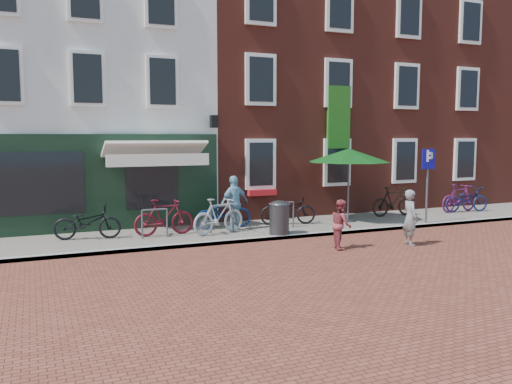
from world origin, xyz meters
name	(u,v)px	position (x,y,z in m)	size (l,w,h in m)	color
ground	(286,239)	(0.00, 0.00, 0.00)	(80.00, 80.00, 0.00)	brown
sidewalk	(293,227)	(1.00, 1.50, 0.05)	(24.00, 3.00, 0.10)	slate
building_stucco	(77,93)	(-5.00, 7.00, 4.50)	(8.00, 8.00, 9.00)	silver
building_brick_mid	(255,86)	(2.00, 7.00, 5.00)	(6.00, 8.00, 10.00)	maroon
building_brick_right	(376,91)	(8.00, 7.00, 5.00)	(6.00, 8.00, 10.00)	maroon
filler_right	(482,105)	(14.50, 7.00, 4.50)	(7.00, 8.00, 9.00)	maroon
litter_bin	(279,216)	(-0.07, 0.30, 0.65)	(0.57, 0.57, 1.06)	#353537
parking_sign	(428,173)	(5.26, 0.24, 1.75)	(0.50, 0.08, 2.43)	#4C4C4F
parasol	(349,153)	(3.08, 1.55, 2.39)	(2.75, 2.75, 2.53)	#4C4C4F
woman	(410,218)	(2.72, -2.03, 0.76)	(0.55, 0.36, 1.51)	slate
boy	(341,224)	(0.77, -1.68, 0.65)	(0.63, 0.49, 1.30)	#8F363E
cafe_person	(234,203)	(-1.00, 1.50, 0.93)	(0.97, 0.40, 1.66)	#78B0C8
bicycle_0	(87,222)	(-5.25, 1.73, 0.57)	(0.63, 1.80, 0.95)	black
bicycle_1	(164,217)	(-3.17, 1.46, 0.63)	(0.49, 1.75, 1.05)	#530D18
bicycle_2	(224,213)	(-1.22, 1.87, 0.57)	(0.63, 1.80, 0.95)	#08204E
bicycle_3	(219,216)	(-1.65, 1.08, 0.63)	(0.49, 1.75, 1.05)	#AAAAAC
bicycle_4	(288,210)	(0.94, 1.76, 0.57)	(0.63, 1.80, 0.95)	black
bicycle_5	(394,201)	(5.19, 1.86, 0.63)	(0.49, 1.75, 1.05)	black
bicycle_6	(466,199)	(8.37, 1.64, 0.57)	(0.63, 1.80, 0.95)	#111C49
bicycle_7	(459,198)	(8.08, 1.72, 0.63)	(0.49, 1.75, 1.05)	#59174B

